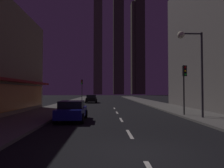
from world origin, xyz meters
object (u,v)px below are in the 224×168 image
at_px(car_parked_near, 72,111).
at_px(traffic_light_near_right, 184,79).
at_px(traffic_light_far_left, 82,86).
at_px(car_parked_far, 91,99).
at_px(fire_hydrant_far_left, 72,103).
at_px(street_lamp_right, 191,53).

xyz_separation_m(car_parked_near, traffic_light_near_right, (9.10, 2.16, 2.45)).
xyz_separation_m(traffic_light_near_right, traffic_light_far_left, (-11.00, 22.62, 0.00)).
bearing_deg(car_parked_far, fire_hydrant_far_left, -105.97).
height_order(car_parked_far, traffic_light_near_right, traffic_light_near_right).
relative_size(car_parked_near, traffic_light_near_right, 1.01).
xyz_separation_m(car_parked_near, fire_hydrant_far_left, (-2.30, 15.28, -0.29)).
bearing_deg(fire_hydrant_far_left, traffic_light_far_left, 87.59).
relative_size(traffic_light_near_right, street_lamp_right, 0.64).
xyz_separation_m(fire_hydrant_far_left, street_lamp_right, (11.28, -14.87, 4.61)).
distance_m(car_parked_near, car_parked_far, 23.31).
height_order(fire_hydrant_far_left, traffic_light_near_right, traffic_light_near_right).
relative_size(car_parked_near, fire_hydrant_far_left, 6.48).
height_order(traffic_light_near_right, traffic_light_far_left, same).
distance_m(car_parked_far, traffic_light_near_right, 23.15).
height_order(car_parked_far, traffic_light_far_left, traffic_light_far_left).
relative_size(car_parked_far, fire_hydrant_far_left, 6.48).
distance_m(fire_hydrant_far_left, street_lamp_right, 19.23).
xyz_separation_m(fire_hydrant_far_left, traffic_light_near_right, (11.40, -13.11, 2.74)).
height_order(fire_hydrant_far_left, street_lamp_right, street_lamp_right).
distance_m(traffic_light_near_right, traffic_light_far_left, 25.15).
distance_m(fire_hydrant_far_left, traffic_light_far_left, 9.90).
bearing_deg(fire_hydrant_far_left, car_parked_far, 74.03).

